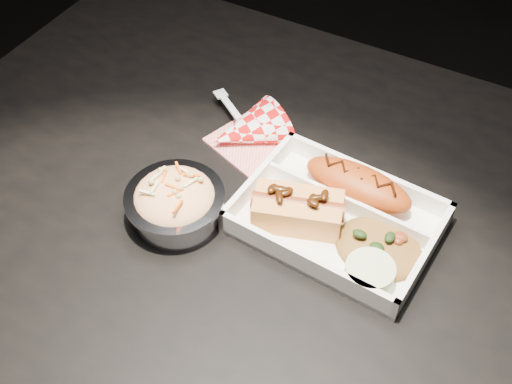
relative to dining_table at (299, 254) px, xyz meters
The scene contains 8 objects.
dining_table is the anchor object (origin of this frame).
food_tray 0.11m from the dining_table, ahead, with size 0.26×0.20×0.04m.
fried_pastry 0.14m from the dining_table, 48.88° to the left, with size 0.15×0.06×0.04m, color #9F3C0F.
hotdog 0.13m from the dining_table, 87.08° to the right, with size 0.13×0.09×0.06m.
fried_rice_mound 0.16m from the dining_table, ahead, with size 0.11×0.09×0.03m, color olive.
cupcake_liner 0.18m from the dining_table, 27.99° to the right, with size 0.06×0.06×0.03m, color beige.
foil_coleslaw_cup 0.21m from the dining_table, 149.67° to the right, with size 0.13×0.13×0.07m.
napkin_fork 0.20m from the dining_table, 146.28° to the left, with size 0.16×0.15×0.10m.
Camera 1 is at (0.21, -0.51, 1.41)m, focal length 45.00 mm.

